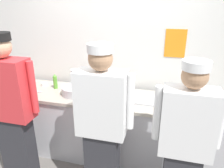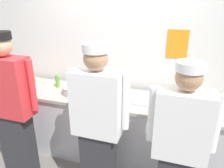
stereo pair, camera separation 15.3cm
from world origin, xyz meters
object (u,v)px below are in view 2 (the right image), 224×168
at_px(squeeze_bottle_primary, 33,77).
at_px(ramekin_red_sauce, 204,114).
at_px(chef_near_left, 12,106).
at_px(chef_far_right, 179,146).
at_px(sheet_tray, 153,102).
at_px(chef_center, 98,124).
at_px(plate_stack_rear, 100,92).
at_px(squeeze_bottle_spare, 57,80).
at_px(plate_stack_front, 190,104).
at_px(chefs_knife, 34,89).
at_px(ramekin_yellow_sauce, 47,82).
at_px(squeeze_bottle_secondary, 22,81).
at_px(mixing_bowl_steel, 76,89).
at_px(deli_cup, 109,87).

height_order(squeeze_bottle_primary, ramekin_red_sauce, squeeze_bottle_primary).
relative_size(chef_near_left, chef_far_right, 1.09).
distance_m(sheet_tray, ramekin_red_sauce, 0.58).
distance_m(chef_center, plate_stack_rear, 0.72).
relative_size(squeeze_bottle_spare, ramekin_red_sauce, 1.99).
height_order(plate_stack_front, ramekin_red_sauce, plate_stack_front).
height_order(chef_near_left, sheet_tray, chef_near_left).
bearing_deg(chefs_knife, ramekin_yellow_sauce, 77.09).
bearing_deg(squeeze_bottle_spare, ramekin_yellow_sauce, 165.06).
xyz_separation_m(plate_stack_front, squeeze_bottle_secondary, (-2.26, -0.08, 0.05)).
height_order(squeeze_bottle_primary, squeeze_bottle_secondary, squeeze_bottle_primary).
bearing_deg(mixing_bowl_steel, chef_far_right, -27.07).
bearing_deg(mixing_bowl_steel, chefs_knife, -174.80).
xyz_separation_m(sheet_tray, deli_cup, (-0.63, 0.19, 0.03)).
distance_m(chef_far_right, plate_stack_rear, 1.26).
bearing_deg(chef_near_left, chef_far_right, -1.62).
distance_m(chef_far_right, ramekin_yellow_sauce, 2.10).
bearing_deg(deli_cup, chef_center, -78.38).
height_order(sheet_tray, chefs_knife, sheet_tray).
bearing_deg(mixing_bowl_steel, chef_center, -48.87).
relative_size(squeeze_bottle_primary, squeeze_bottle_spare, 0.95).
distance_m(plate_stack_front, ramekin_red_sauce, 0.22).
distance_m(chef_near_left, chef_far_right, 1.83).
bearing_deg(ramekin_red_sauce, squeeze_bottle_secondary, 177.82).
bearing_deg(squeeze_bottle_secondary, plate_stack_rear, 3.62).
distance_m(mixing_bowl_steel, squeeze_bottle_secondary, 0.83).
bearing_deg(plate_stack_rear, chefs_knife, -174.18).
xyz_separation_m(plate_stack_rear, mixing_bowl_steel, (-0.32, -0.04, 0.01)).
height_order(squeeze_bottle_secondary, ramekin_yellow_sauce, squeeze_bottle_secondary).
xyz_separation_m(chef_far_right, sheet_tray, (-0.33, 0.72, 0.05)).
bearing_deg(chef_near_left, plate_stack_rear, 40.13).
relative_size(chef_far_right, sheet_tray, 3.29).
xyz_separation_m(ramekin_red_sauce, chefs_knife, (-2.20, 0.07, -0.01)).
distance_m(chef_far_right, squeeze_bottle_spare, 1.88).
distance_m(chef_far_right, sheet_tray, 0.79).
height_order(chef_center, plate_stack_front, chef_center).
distance_m(sheet_tray, squeeze_bottle_spare, 1.37).
bearing_deg(squeeze_bottle_spare, chef_far_right, -25.40).
height_order(squeeze_bottle_primary, deli_cup, squeeze_bottle_primary).
bearing_deg(plate_stack_front, chef_far_right, -97.07).
distance_m(chef_near_left, squeeze_bottle_spare, 0.77).
bearing_deg(ramekin_yellow_sauce, squeeze_bottle_secondary, -140.39).
bearing_deg(plate_stack_front, squeeze_bottle_secondary, -177.96).
relative_size(chef_center, mixing_bowl_steel, 4.84).
bearing_deg(mixing_bowl_steel, plate_stack_front, 1.89).
xyz_separation_m(chef_near_left, chef_center, (1.04, -0.00, -0.03)).
bearing_deg(deli_cup, sheet_tray, -16.80).
distance_m(mixing_bowl_steel, chefs_knife, 0.63).
height_order(squeeze_bottle_spare, chefs_knife, squeeze_bottle_spare).
bearing_deg(sheet_tray, squeeze_bottle_primary, 175.94).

